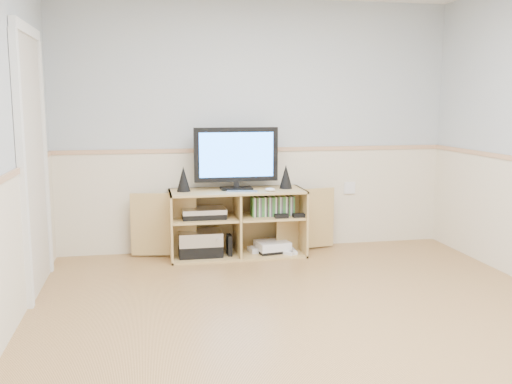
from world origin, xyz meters
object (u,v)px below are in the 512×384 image
(game_consoles, at_px, (271,247))
(monitor, at_px, (236,156))
(keyboard, at_px, (242,192))
(media_cabinet, at_px, (236,221))

(game_consoles, bearing_deg, monitor, 169.79)
(monitor, distance_m, game_consoles, 0.97)
(monitor, xyz_separation_m, keyboard, (0.02, -0.19, -0.32))
(keyboard, relative_size, game_consoles, 0.63)
(media_cabinet, height_order, game_consoles, media_cabinet)
(media_cabinet, xyz_separation_m, monitor, (-0.00, -0.01, 0.64))
(monitor, height_order, game_consoles, monitor)
(media_cabinet, distance_m, game_consoles, 0.43)
(media_cabinet, xyz_separation_m, keyboard, (0.02, -0.20, 0.32))
(monitor, distance_m, keyboard, 0.37)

